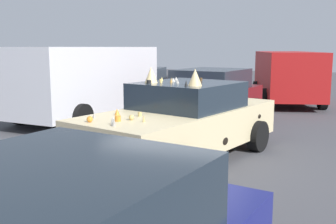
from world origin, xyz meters
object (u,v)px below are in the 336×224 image
at_px(parked_sedan_row_back_far, 5,82).
at_px(parked_sedan_row_back_center, 208,97).
at_px(parked_van_far_left, 86,79).
at_px(parked_van_behind_left, 287,74).
at_px(art_car_decorated, 183,121).
at_px(parked_sedan_near_right, 143,83).

height_order(parked_sedan_row_back_far, parked_sedan_row_back_center, parked_sedan_row_back_center).
bearing_deg(parked_van_far_left, parked_sedan_row_back_center, -78.96).
bearing_deg(parked_sedan_row_back_far, parked_sedan_row_back_center, 76.32).
relative_size(parked_van_behind_left, parked_sedan_row_back_center, 1.17).
bearing_deg(parked_van_behind_left, art_car_decorated, -22.55).
bearing_deg(parked_van_behind_left, parked_sedan_near_right, -95.75).
distance_m(parked_sedan_near_right, parked_sedan_row_back_center, 5.83).
bearing_deg(parked_sedan_near_right, parked_sedan_row_back_center, -146.67).
bearing_deg(parked_van_far_left, parked_sedan_row_back_far, 68.69).
height_order(parked_sedan_row_back_far, parked_sedan_near_right, parked_sedan_row_back_far).
height_order(parked_van_behind_left, parked_sedan_row_back_far, parked_van_behind_left).
xyz_separation_m(parked_sedan_row_back_far, parked_sedan_near_right, (1.83, -5.50, -0.03)).
relative_size(parked_van_behind_left, parked_sedan_near_right, 1.22).
xyz_separation_m(art_car_decorated, parked_van_far_left, (3.20, 4.12, 0.48)).
xyz_separation_m(art_car_decorated, parked_sedan_row_back_far, (6.08, 9.82, -0.03)).
bearing_deg(parked_sedan_row_back_far, parked_van_far_left, 64.55).
bearing_deg(parked_sedan_row_back_center, parked_sedan_row_back_far, -93.90).
xyz_separation_m(art_car_decorated, parked_sedan_near_right, (7.91, 4.32, -0.06)).
distance_m(art_car_decorated, parked_van_far_left, 5.24).
distance_m(parked_van_behind_left, parked_sedan_row_back_far, 11.48).
height_order(art_car_decorated, parked_van_behind_left, parked_van_behind_left).
bearing_deg(parked_sedan_row_back_center, parked_van_behind_left, 172.00).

